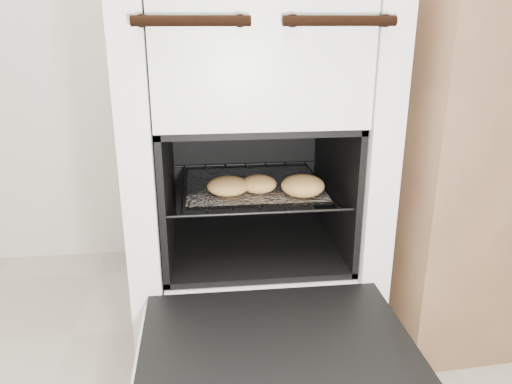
# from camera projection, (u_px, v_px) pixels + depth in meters

# --- Properties ---
(stove) EXTENTS (0.63, 0.70, 0.96)m
(stove) POSITION_uv_depth(u_px,v_px,m) (250.00, 157.00, 1.41)
(stove) COLOR white
(stove) RESTS_ON ground
(oven_door) EXTENTS (0.56, 0.44, 0.04)m
(oven_door) POSITION_uv_depth(u_px,v_px,m) (277.00, 351.00, 1.00)
(oven_door) COLOR black
(oven_door) RESTS_ON stove
(oven_rack) EXTENTS (0.46, 0.44, 0.01)m
(oven_rack) POSITION_uv_depth(u_px,v_px,m) (253.00, 185.00, 1.36)
(oven_rack) COLOR black
(oven_rack) RESTS_ON stove
(foil_sheet) EXTENTS (0.35, 0.31, 0.01)m
(foil_sheet) POSITION_uv_depth(u_px,v_px,m) (253.00, 185.00, 1.34)
(foil_sheet) COLOR white
(foil_sheet) RESTS_ON oven_rack
(baked_rolls) EXTENTS (0.32, 0.18, 0.05)m
(baked_rolls) POSITION_uv_depth(u_px,v_px,m) (267.00, 185.00, 1.25)
(baked_rolls) COLOR #D7AA56
(baked_rolls) RESTS_ON foil_sheet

